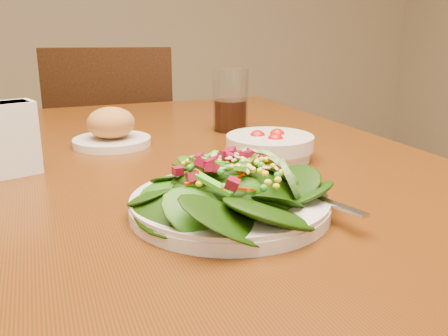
{
  "coord_description": "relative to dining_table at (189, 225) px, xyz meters",
  "views": [
    {
      "loc": [
        -0.23,
        -0.76,
        0.99
      ],
      "look_at": [
        -0.01,
        -0.19,
        0.8
      ],
      "focal_mm": 40.0,
      "sensor_mm": 36.0,
      "label": 1
    }
  ],
  "objects": [
    {
      "name": "chair_far",
      "position": [
        0.02,
        0.94,
        -0.17
      ],
      "size": [
        0.52,
        0.52,
        0.91
      ],
      "rotation": [
        0.0,
        0.0,
        2.87
      ],
      "color": "black",
      "rests_on": "ground_plane"
    },
    {
      "name": "bread_plate",
      "position": [
        -0.09,
        0.2,
        0.13
      ],
      "size": [
        0.15,
        0.15,
        0.08
      ],
      "color": "silver",
      "rests_on": "dining_table"
    },
    {
      "name": "napkin_holder",
      "position": [
        -0.27,
        0.07,
        0.16
      ],
      "size": [
        0.1,
        0.07,
        0.12
      ],
      "rotation": [
        0.0,
        0.0,
        0.31
      ],
      "color": "white",
      "rests_on": "dining_table"
    },
    {
      "name": "drinking_glass",
      "position": [
        0.18,
        0.25,
        0.16
      ],
      "size": [
        0.08,
        0.08,
        0.14
      ],
      "color": "silver",
      "rests_on": "dining_table"
    },
    {
      "name": "dining_table",
      "position": [
        0.0,
        0.0,
        0.0
      ],
      "size": [
        0.9,
        1.4,
        0.75
      ],
      "color": "#5D2509",
      "rests_on": "ground_plane"
    },
    {
      "name": "tomato_bowl",
      "position": [
        0.15,
        0.0,
        0.12
      ],
      "size": [
        0.15,
        0.15,
        0.05
      ],
      "color": "silver",
      "rests_on": "dining_table"
    },
    {
      "name": "salad_plate",
      "position": [
        0.0,
        -0.21,
        0.13
      ],
      "size": [
        0.26,
        0.25,
        0.07
      ],
      "rotation": [
        0.0,
        0.0,
        0.33
      ],
      "color": "silver",
      "rests_on": "dining_table"
    }
  ]
}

